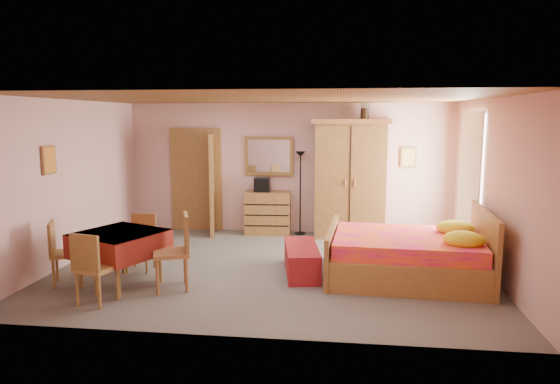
# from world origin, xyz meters

# --- Properties ---
(floor) EXTENTS (6.50, 6.50, 0.00)m
(floor) POSITION_xyz_m (0.00, 0.00, 0.00)
(floor) COLOR #66615A
(floor) RESTS_ON ground
(ceiling) EXTENTS (6.50, 6.50, 0.00)m
(ceiling) POSITION_xyz_m (0.00, 0.00, 2.60)
(ceiling) COLOR brown
(ceiling) RESTS_ON wall_back
(wall_back) EXTENTS (6.50, 0.10, 2.60)m
(wall_back) POSITION_xyz_m (0.00, 2.50, 1.30)
(wall_back) COLOR #CD9A95
(wall_back) RESTS_ON floor
(wall_front) EXTENTS (6.50, 0.10, 2.60)m
(wall_front) POSITION_xyz_m (0.00, -2.50, 1.30)
(wall_front) COLOR #CD9A95
(wall_front) RESTS_ON floor
(wall_left) EXTENTS (0.10, 5.00, 2.60)m
(wall_left) POSITION_xyz_m (-3.25, 0.00, 1.30)
(wall_left) COLOR #CD9A95
(wall_left) RESTS_ON floor
(wall_right) EXTENTS (0.10, 5.00, 2.60)m
(wall_right) POSITION_xyz_m (3.25, 0.00, 1.30)
(wall_right) COLOR #CD9A95
(wall_right) RESTS_ON floor
(doorway) EXTENTS (1.06, 0.12, 2.15)m
(doorway) POSITION_xyz_m (-1.90, 2.47, 1.02)
(doorway) COLOR #9E6B35
(doorway) RESTS_ON floor
(window) EXTENTS (0.08, 1.40, 1.95)m
(window) POSITION_xyz_m (3.21, 1.20, 1.45)
(window) COLOR white
(window) RESTS_ON wall_right
(picture_left) EXTENTS (0.04, 0.32, 0.42)m
(picture_left) POSITION_xyz_m (-3.22, -0.60, 1.70)
(picture_left) COLOR orange
(picture_left) RESTS_ON wall_left
(picture_back) EXTENTS (0.30, 0.04, 0.40)m
(picture_back) POSITION_xyz_m (2.35, 2.47, 1.55)
(picture_back) COLOR #D8BF59
(picture_back) RESTS_ON wall_back
(chest_of_drawers) EXTENTS (0.93, 0.50, 0.85)m
(chest_of_drawers) POSITION_xyz_m (-0.39, 2.25, 0.43)
(chest_of_drawers) COLOR brown
(chest_of_drawers) RESTS_ON floor
(wall_mirror) EXTENTS (0.99, 0.09, 0.78)m
(wall_mirror) POSITION_xyz_m (-0.39, 2.46, 1.55)
(wall_mirror) COLOR silver
(wall_mirror) RESTS_ON wall_back
(stereo) EXTENTS (0.31, 0.23, 0.28)m
(stereo) POSITION_xyz_m (-0.50, 2.24, 0.99)
(stereo) COLOR black
(stereo) RESTS_ON chest_of_drawers
(floor_lamp) EXTENTS (0.24, 0.24, 1.66)m
(floor_lamp) POSITION_xyz_m (0.26, 2.30, 0.83)
(floor_lamp) COLOR black
(floor_lamp) RESTS_ON floor
(wardrobe) EXTENTS (1.52, 0.87, 2.29)m
(wardrobe) POSITION_xyz_m (1.25, 2.17, 1.14)
(wardrobe) COLOR olive
(wardrobe) RESTS_ON floor
(sunflower_vase) EXTENTS (0.22, 0.22, 0.55)m
(sunflower_vase) POSITION_xyz_m (1.48, 2.26, 2.57)
(sunflower_vase) COLOR gold
(sunflower_vase) RESTS_ON wardrobe
(bed) EXTENTS (2.35, 1.90, 1.04)m
(bed) POSITION_xyz_m (2.01, -0.26, 0.52)
(bed) COLOR #E2166A
(bed) RESTS_ON floor
(bench) EXTENTS (0.65, 1.31, 0.42)m
(bench) POSITION_xyz_m (0.49, -0.23, 0.21)
(bench) COLOR maroon
(bench) RESTS_ON floor
(dining_table) EXTENTS (1.36, 1.36, 0.76)m
(dining_table) POSITION_xyz_m (-1.97, -1.06, 0.38)
(dining_table) COLOR maroon
(dining_table) RESTS_ON floor
(chair_south) EXTENTS (0.51, 0.51, 0.93)m
(chair_south) POSITION_xyz_m (-1.97, -1.74, 0.46)
(chair_south) COLOR #AA7639
(chair_south) RESTS_ON floor
(chair_north) EXTENTS (0.39, 0.39, 0.85)m
(chair_north) POSITION_xyz_m (-1.96, -0.38, 0.43)
(chair_north) COLOR olive
(chair_north) RESTS_ON floor
(chair_west) EXTENTS (0.54, 0.54, 0.90)m
(chair_west) POSITION_xyz_m (-2.72, -1.11, 0.45)
(chair_west) COLOR #AC773A
(chair_west) RESTS_ON floor
(chair_east) EXTENTS (0.60, 0.60, 1.03)m
(chair_east) POSITION_xyz_m (-1.21, -1.13, 0.52)
(chair_east) COLOR #A66838
(chair_east) RESTS_ON floor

